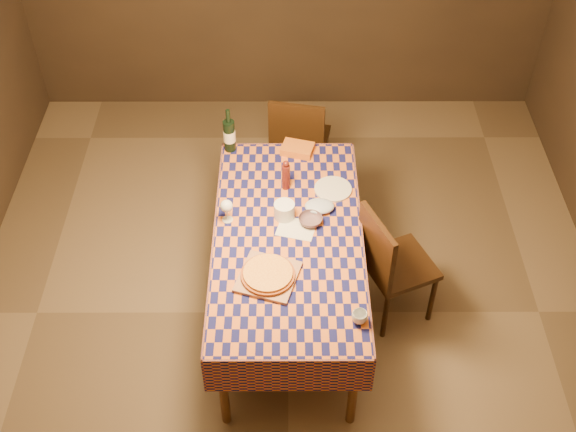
{
  "coord_description": "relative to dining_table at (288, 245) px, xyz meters",
  "views": [
    {
      "loc": [
        -0.01,
        -3.11,
        4.03
      ],
      "look_at": [
        0.0,
        0.05,
        0.9
      ],
      "focal_mm": 45.0,
      "sensor_mm": 36.0,
      "label": 1
    }
  ],
  "objects": [
    {
      "name": "chair_right",
      "position": [
        0.66,
        0.01,
        -0.17
      ],
      "size": [
        0.56,
        0.56,
        0.93
      ],
      "color": "black",
      "rests_on": "ground"
    },
    {
      "name": "cutting_board",
      "position": [
        -0.12,
        -0.34,
        0.09
      ],
      "size": [
        0.41,
        0.41,
        0.02
      ],
      "primitive_type": "cube",
      "rotation": [
        0.0,
        0.0,
        -0.3
      ],
      "color": "#9A6748",
      "rests_on": "dining_table"
    },
    {
      "name": "flour_patch",
      "position": [
        0.05,
        0.07,
        0.08
      ],
      "size": [
        0.27,
        0.23,
        0.0
      ],
      "primitive_type": "cube",
      "rotation": [
        0.0,
        0.0,
        -0.25
      ],
      "color": "silver",
      "rests_on": "dining_table"
    },
    {
      "name": "wine_glass",
      "position": [
        -0.39,
        0.15,
        0.19
      ],
      "size": [
        0.08,
        0.08,
        0.16
      ],
      "color": "silver",
      "rests_on": "dining_table"
    },
    {
      "name": "chair_far",
      "position": [
        0.09,
        1.28,
        -0.17
      ],
      "size": [
        0.5,
        0.5,
        0.93
      ],
      "color": "black",
      "rests_on": "ground"
    },
    {
      "name": "dining_table",
      "position": [
        0.0,
        0.0,
        0.0
      ],
      "size": [
        0.94,
        1.84,
        0.77
      ],
      "color": "brown",
      "rests_on": "ground"
    },
    {
      "name": "bowl",
      "position": [
        0.14,
        0.12,
        0.1
      ],
      "size": [
        0.18,
        0.18,
        0.05
      ],
      "primitive_type": "imported",
      "rotation": [
        0.0,
        0.0,
        0.19
      ],
      "color": "#5C434D",
      "rests_on": "dining_table"
    },
    {
      "name": "deli_tub",
      "position": [
        -0.02,
        0.18,
        0.13
      ],
      "size": [
        0.16,
        0.16,
        0.11
      ],
      "primitive_type": "cylinder",
      "rotation": [
        0.0,
        0.0,
        0.23
      ],
      "color": "silver",
      "rests_on": "dining_table"
    },
    {
      "name": "takeout_container",
      "position": [
        0.07,
        0.82,
        0.1
      ],
      "size": [
        0.25,
        0.2,
        0.05
      ],
      "primitive_type": "cube",
      "rotation": [
        0.0,
        0.0,
        -0.27
      ],
      "color": "#C16119",
      "rests_on": "dining_table"
    },
    {
      "name": "tumbler",
      "position": [
        0.4,
        -0.66,
        0.11
      ],
      "size": [
        0.09,
        0.09,
        0.07
      ],
      "primitive_type": "imported",
      "rotation": [
        0.0,
        0.0,
        0.03
      ],
      "color": "silver",
      "rests_on": "dining_table"
    },
    {
      "name": "white_plate",
      "position": [
        0.3,
        0.43,
        0.08
      ],
      "size": [
        0.29,
        0.29,
        0.01
      ],
      "primitive_type": "cylinder",
      "rotation": [
        0.0,
        0.0,
        0.19
      ],
      "color": "silver",
      "rests_on": "dining_table"
    },
    {
      "name": "pepper_mill",
      "position": [
        -0.01,
        0.45,
        0.18
      ],
      "size": [
        0.07,
        0.07,
        0.23
      ],
      "color": "#481410",
      "rests_on": "dining_table"
    },
    {
      "name": "pizza",
      "position": [
        -0.12,
        -0.34,
        0.11
      ],
      "size": [
        0.36,
        0.36,
        0.03
      ],
      "color": "#8F4217",
      "rests_on": "cutting_board"
    },
    {
      "name": "room",
      "position": [
        0.0,
        0.0,
        0.66
      ],
      "size": [
        5.0,
        5.1,
        2.7
      ],
      "color": "brown",
      "rests_on": "ground"
    },
    {
      "name": "wine_bottle",
      "position": [
        -0.41,
        0.86,
        0.2
      ],
      "size": [
        0.1,
        0.1,
        0.34
      ],
      "color": "black",
      "rests_on": "dining_table"
    },
    {
      "name": "flour_bag",
      "position": [
        0.2,
        0.24,
        0.1
      ],
      "size": [
        0.23,
        0.21,
        0.06
      ],
      "primitive_type": "ellipsoid",
      "rotation": [
        0.0,
        0.0,
        0.42
      ],
      "color": "#A1B1CF",
      "rests_on": "dining_table"
    }
  ]
}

